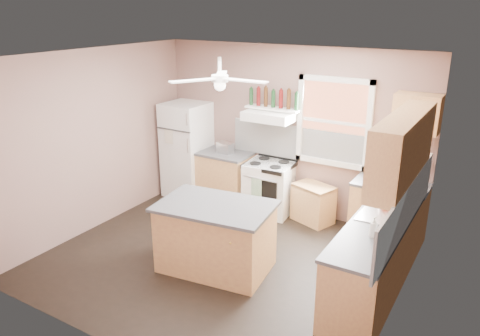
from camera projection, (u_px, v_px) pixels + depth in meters
The scene contains 32 objects.
floor at pixel (222, 260), 6.35m from camera, with size 4.50×4.50×0.00m, color black.
ceiling at pixel (219, 57), 5.46m from camera, with size 4.50×4.50×0.00m, color white.
wall_back at pixel (290, 131), 7.54m from camera, with size 4.50×0.05×2.70m, color #7C5D53.
wall_right at pixel (406, 203), 4.80m from camera, with size 0.05×4.00×2.70m, color #7C5D53.
wall_left at pixel (94, 140), 7.01m from camera, with size 0.05×4.00×2.70m, color #7C5D53.
backsplash_back at pixel (314, 146), 7.35m from camera, with size 2.90×0.03×0.55m, color white.
backsplash_right at pixel (407, 208), 5.12m from camera, with size 0.03×2.60×0.55m, color white.
window_view at pixel (334, 122), 7.06m from camera, with size 1.00×0.02×1.20m, color brown.
window_frame at pixel (333, 122), 7.04m from camera, with size 1.16×0.07×1.36m, color white.
refrigerator at pixel (187, 150), 8.30m from camera, with size 0.71×0.69×1.68m, color white.
base_cabinet_left at pixel (224, 178), 8.10m from camera, with size 0.90×0.60×0.86m, color #AF7649.
counter_left at pixel (224, 154), 7.95m from camera, with size 0.92×0.62×0.04m, color #424245.
toaster at pixel (225, 148), 7.89m from camera, with size 0.28×0.16×0.18m, color silver.
stove at pixel (269, 188), 7.67m from camera, with size 0.72×0.64×0.86m, color white.
range_hood at pixel (269, 116), 7.34m from camera, with size 0.78×0.50×0.14m, color white.
bottle_shelf at pixel (273, 108), 7.41m from camera, with size 0.90×0.26×0.03m, color white.
cart at pixel (313, 203), 7.38m from camera, with size 0.61×0.41×0.61m, color #AF7649.
base_cabinet_corner at pixel (388, 214), 6.73m from camera, with size 1.00×0.60×0.86m, color #AF7649.
base_cabinet_right at pixel (374, 260), 5.50m from camera, with size 0.60×2.20×0.86m, color #AF7649.
counter_corner at pixel (391, 184), 6.59m from camera, with size 1.02×0.62×0.04m, color #424245.
counter_right at pixel (377, 226), 5.36m from camera, with size 0.62×2.22×0.04m, color #424245.
sink at pixel (382, 218), 5.52m from camera, with size 0.55×0.45×0.03m, color silver.
faucet at pixel (397, 215), 5.41m from camera, with size 0.03×0.03×0.14m, color silver.
upper_cabinet_right at pixel (403, 148), 5.16m from camera, with size 0.33×1.80×0.76m, color #AF7649.
upper_cabinet_corner at pixel (417, 113), 6.26m from camera, with size 0.60×0.33×0.52m, color #AF7649.
paper_towel at pixel (421, 160), 6.44m from camera, with size 0.12×0.12×0.26m, color white.
island at pixel (216, 238), 6.03m from camera, with size 1.36×0.86×0.86m, color #AF7649.
island_top at pixel (215, 206), 5.88m from camera, with size 1.44×0.94×0.04m, color #424245.
ceiling_fan_hub at pixel (220, 78), 5.54m from camera, with size 0.20×0.20×0.08m, color white.
soap_bottle at pixel (374, 227), 5.02m from camera, with size 0.09×0.09×0.24m, color silver.
red_caddy at pixel (387, 203), 5.80m from camera, with size 0.18×0.12×0.10m, color #A92B0E.
wine_bottles at pixel (273, 98), 7.35m from camera, with size 0.86×0.06×0.31m.
Camera 1 is at (3.08, -4.66, 3.28)m, focal length 35.00 mm.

